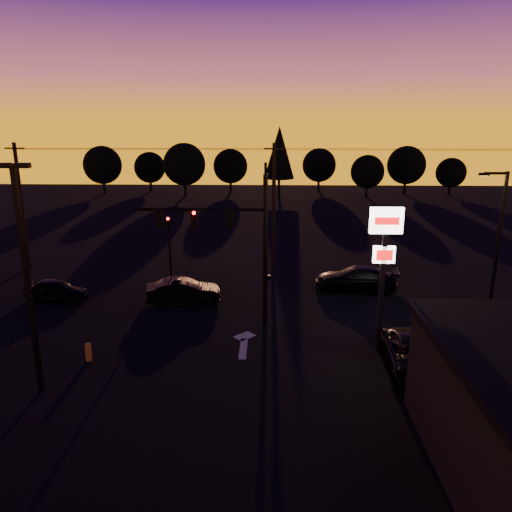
{
  "coord_description": "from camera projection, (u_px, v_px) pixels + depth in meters",
  "views": [
    {
      "loc": [
        1.71,
        -20.77,
        10.75
      ],
      "look_at": [
        1.0,
        5.0,
        3.5
      ],
      "focal_mm": 35.0,
      "sensor_mm": 36.0,
      "label": 1
    }
  ],
  "objects": [
    {
      "name": "tree_8",
      "position": [
        451.0,
        173.0,
        69.5
      ],
      "size": [
        4.12,
        4.12,
        5.19
      ],
      "color": "black",
      "rests_on": "ground"
    },
    {
      "name": "tree_6",
      "position": [
        367.0,
        172.0,
        67.81
      ],
      "size": [
        4.54,
        4.54,
        5.71
      ],
      "color": "black",
      "rests_on": "ground"
    },
    {
      "name": "lane_arrow",
      "position": [
        244.0,
        342.0,
        24.54
      ],
      "size": [
        1.2,
        3.1,
        0.01
      ],
      "color": "beige",
      "rests_on": "ground"
    },
    {
      "name": "tree_3",
      "position": [
        230.0,
        166.0,
        72.08
      ],
      "size": [
        4.95,
        4.95,
        6.22
      ],
      "color": "black",
      "rests_on": "ground"
    },
    {
      "name": "utility_pole_1",
      "position": [
        274.0,
        207.0,
        35.12
      ],
      "size": [
        1.4,
        0.26,
        9.0
      ],
      "color": "black",
      "rests_on": "ground"
    },
    {
      "name": "tree_0",
      "position": [
        102.0,
        165.0,
        70.54
      ],
      "size": [
        5.36,
        5.36,
        6.74
      ],
      "color": "black",
      "rests_on": "ground"
    },
    {
      "name": "ground",
      "position": [
        231.0,
        358.0,
        22.95
      ],
      "size": [
        120.0,
        120.0,
        0.0
      ],
      "primitive_type": "plane",
      "color": "black",
      "rests_on": "ground"
    },
    {
      "name": "tree_5",
      "position": [
        319.0,
        165.0,
        73.66
      ],
      "size": [
        4.95,
        4.95,
        6.22
      ],
      "color": "black",
      "rests_on": "ground"
    },
    {
      "name": "utility_pole_0",
      "position": [
        22.0,
        205.0,
        35.6
      ],
      "size": [
        1.4,
        0.26,
        9.0
      ],
      "color": "black",
      "rests_on": "ground"
    },
    {
      "name": "parking_lot_light",
      "position": [
        26.0,
        267.0,
        18.83
      ],
      "size": [
        1.25,
        0.3,
        9.14
      ],
      "color": "black",
      "rests_on": "ground"
    },
    {
      "name": "suv_parked",
      "position": [
        414.0,
        356.0,
        21.58
      ],
      "size": [
        2.6,
        5.29,
        1.45
      ],
      "primitive_type": "imported",
      "rotation": [
        0.0,
        0.0,
        -0.04
      ],
      "color": "black",
      "rests_on": "ground"
    },
    {
      "name": "tree_7",
      "position": [
        406.0,
        165.0,
        70.37
      ],
      "size": [
        5.36,
        5.36,
        6.74
      ],
      "color": "black",
      "rests_on": "ground"
    },
    {
      "name": "bollard",
      "position": [
        89.0,
        352.0,
        22.65
      ],
      "size": [
        0.27,
        0.27,
        0.82
      ],
      "primitive_type": "cylinder",
      "color": "gold",
      "rests_on": "ground"
    },
    {
      "name": "secondary_signal",
      "position": [
        169.0,
        238.0,
        33.36
      ],
      "size": [
        0.3,
        0.31,
        4.35
      ],
      "color": "black",
      "rests_on": "ground"
    },
    {
      "name": "traffic_signal_mast",
      "position": [
        234.0,
        234.0,
        25.45
      ],
      "size": [
        6.79,
        0.52,
        8.58
      ],
      "color": "black",
      "rests_on": "ground"
    },
    {
      "name": "tree_2",
      "position": [
        184.0,
        164.0,
        68.22
      ],
      "size": [
        5.77,
        5.78,
        7.26
      ],
      "color": "black",
      "rests_on": "ground"
    },
    {
      "name": "tree_1",
      "position": [
        150.0,
        168.0,
        73.44
      ],
      "size": [
        4.54,
        4.54,
        5.71
      ],
      "color": "black",
      "rests_on": "ground"
    },
    {
      "name": "pylon_sign",
      "position": [
        384.0,
        248.0,
        22.87
      ],
      "size": [
        1.5,
        0.28,
        6.8
      ],
      "color": "black",
      "rests_on": "ground"
    },
    {
      "name": "streetlight",
      "position": [
        497.0,
        239.0,
        26.67
      ],
      "size": [
        1.55,
        0.35,
        8.0
      ],
      "color": "black",
      "rests_on": "ground"
    },
    {
      "name": "car_mid",
      "position": [
        183.0,
        291.0,
        29.64
      ],
      "size": [
        4.52,
        2.08,
        1.43
      ],
      "primitive_type": "imported",
      "rotation": [
        0.0,
        0.0,
        1.7
      ],
      "color": "black",
      "rests_on": "ground"
    },
    {
      "name": "car_left",
      "position": [
        56.0,
        290.0,
        30.06
      ],
      "size": [
        3.98,
        2.23,
        1.28
      ],
      "primitive_type": "imported",
      "rotation": [
        0.0,
        0.0,
        1.37
      ],
      "color": "black",
      "rests_on": "ground"
    },
    {
      "name": "power_wires",
      "position": [
        274.0,
        149.0,
        34.05
      ],
      "size": [
        36.0,
        1.22,
        0.07
      ],
      "color": "black",
      "rests_on": "ground"
    },
    {
      "name": "tree_4",
      "position": [
        279.0,
        152.0,
        68.41
      ],
      "size": [
        4.18,
        4.18,
        9.5
      ],
      "color": "black",
      "rests_on": "ground"
    },
    {
      "name": "car_right",
      "position": [
        356.0,
        278.0,
        31.81
      ],
      "size": [
        5.47,
        2.91,
        1.51
      ],
      "primitive_type": "imported",
      "rotation": [
        0.0,
        0.0,
        -1.73
      ],
      "color": "black",
      "rests_on": "ground"
    }
  ]
}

